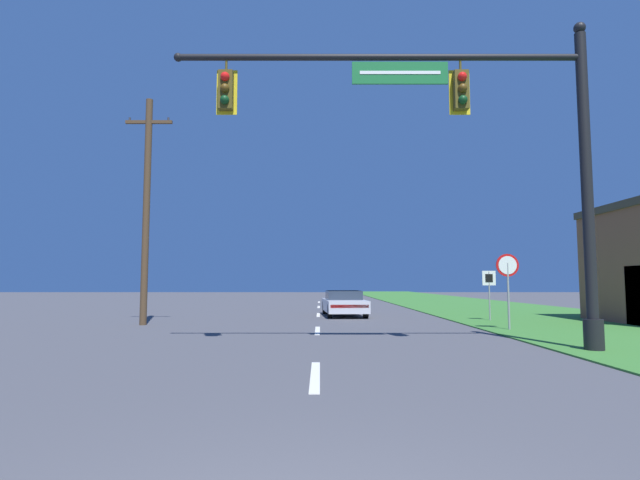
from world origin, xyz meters
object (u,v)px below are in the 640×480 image
Objects in this scene: stop_sign at (509,274)px; utility_pole_near at (148,206)px; signal_mast at (483,146)px; car_ahead at (345,303)px; route_sign_post at (491,284)px.

utility_pole_near is at bearing 170.35° from stop_sign.
signal_mast reaches higher than car_ahead.
car_ahead is at bearing 124.89° from stop_sign.
stop_sign is 0.29× the size of utility_pole_near.
stop_sign is 1.23× the size of route_sign_post.
car_ahead is 2.33× the size of route_sign_post.
signal_mast is at bearing -115.68° from stop_sign.
utility_pole_near is at bearing -172.21° from route_sign_post.
signal_mast is 6.32m from stop_sign.
car_ahead is 9.06m from stop_sign.
route_sign_post is 0.23× the size of utility_pole_near.
utility_pole_near is (-7.77, -5.17, 3.89)m from car_ahead.
route_sign_post is at bearing 79.65° from stop_sign.
signal_mast is 4.96× the size of route_sign_post.
car_ahead is at bearing 33.60° from utility_pole_near.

